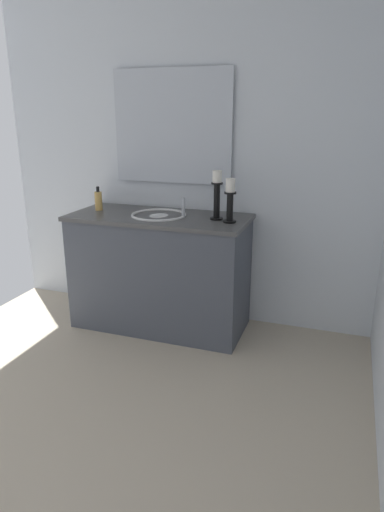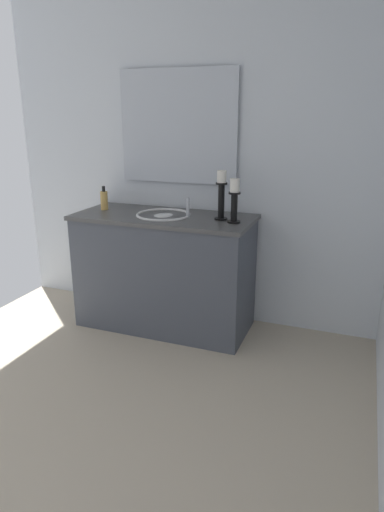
{
  "view_description": "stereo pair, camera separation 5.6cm",
  "coord_description": "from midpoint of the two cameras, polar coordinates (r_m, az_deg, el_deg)",
  "views": [
    {
      "loc": [
        1.7,
        1.22,
        1.58
      ],
      "look_at": [
        -0.16,
        0.56,
        0.95
      ],
      "focal_mm": 31.64,
      "sensor_mm": 36.0,
      "label": 1
    },
    {
      "loc": [
        1.69,
        1.27,
        1.58
      ],
      "look_at": [
        -0.16,
        0.56,
        0.95
      ],
      "focal_mm": 31.64,
      "sensor_mm": 36.0,
      "label": 2
    }
  ],
  "objects": [
    {
      "name": "candle_holder_tall",
      "position": [
        3.04,
        5.91,
        7.12
      ],
      "size": [
        0.09,
        0.09,
        0.3
      ],
      "color": "black",
      "rests_on": "vanity_cabinet"
    },
    {
      "name": "candle_holder_short",
      "position": [
        3.12,
        4.25,
        7.84
      ],
      "size": [
        0.09,
        0.09,
        0.34
      ],
      "color": "black",
      "rests_on": "vanity_cabinet"
    },
    {
      "name": "mirror",
      "position": [
        3.47,
        -1.36,
        16.0
      ],
      "size": [
        0.02,
        0.92,
        0.82
      ],
      "primitive_type": "cube",
      "color": "silver"
    },
    {
      "name": "floor",
      "position": [
        2.63,
        -13.0,
        -19.89
      ],
      "size": [
        3.11,
        2.99,
        0.02
      ],
      "primitive_type": "cube",
      "color": "beige",
      "rests_on": "ground"
    },
    {
      "name": "vanity_cabinet",
      "position": [
        3.4,
        -3.02,
        -1.95
      ],
      "size": [
        0.58,
        1.32,
        0.87
      ],
      "color": "#474C56",
      "rests_on": "ground"
    },
    {
      "name": "sink_basin",
      "position": [
        3.29,
        -3.11,
        4.51
      ],
      "size": [
        0.4,
        0.4,
        0.24
      ],
      "color": "white",
      "rests_on": "vanity_cabinet"
    },
    {
      "name": "wall_left",
      "position": [
        3.5,
        -0.03,
        11.91
      ],
      "size": [
        0.04,
        2.99,
        2.45
      ],
      "primitive_type": "cube",
      "color": "silver",
      "rests_on": "ground"
    },
    {
      "name": "soap_bottle",
      "position": [
        3.52,
        -10.6,
        6.97
      ],
      "size": [
        0.06,
        0.06,
        0.18
      ],
      "color": "#E5B259",
      "rests_on": "vanity_cabinet"
    }
  ]
}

